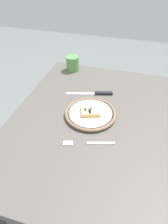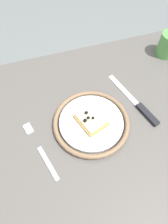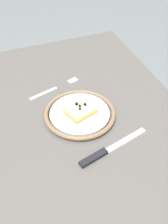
{
  "view_description": "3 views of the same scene",
  "coord_description": "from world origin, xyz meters",
  "px_view_note": "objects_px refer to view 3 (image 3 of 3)",
  "views": [
    {
      "loc": [
        -0.64,
        -0.14,
        1.3
      ],
      "look_at": [
        0.01,
        0.05,
        0.73
      ],
      "focal_mm": 31.8,
      "sensor_mm": 36.0,
      "label": 1
    },
    {
      "loc": [
        -0.09,
        -0.24,
        1.22
      ],
      "look_at": [
        0.01,
        0.05,
        0.74
      ],
      "focal_mm": 30.27,
      "sensor_mm": 36.0,
      "label": 2
    },
    {
      "loc": [
        0.66,
        -0.2,
        1.35
      ],
      "look_at": [
        0.04,
        0.03,
        0.74
      ],
      "focal_mm": 45.85,
      "sensor_mm": 36.0,
      "label": 3
    }
  ],
  "objects_px": {
    "pizza_slice_near": "(80,110)",
    "knife": "(103,153)",
    "fork": "(55,88)",
    "dining_table": "(71,132)",
    "plate": "(80,114)"
  },
  "relations": [
    {
      "from": "plate",
      "to": "pizza_slice_near",
      "type": "xyz_separation_m",
      "value": [
        0.0,
        0.0,
        0.01
      ]
    },
    {
      "from": "fork",
      "to": "pizza_slice_near",
      "type": "bearing_deg",
      "value": 12.54
    },
    {
      "from": "dining_table",
      "to": "fork",
      "type": "bearing_deg",
      "value": -175.84
    },
    {
      "from": "knife",
      "to": "pizza_slice_near",
      "type": "bearing_deg",
      "value": -177.65
    },
    {
      "from": "dining_table",
      "to": "plate",
      "type": "height_order",
      "value": "plate"
    },
    {
      "from": "dining_table",
      "to": "fork",
      "type": "height_order",
      "value": "fork"
    },
    {
      "from": "pizza_slice_near",
      "to": "knife",
      "type": "distance_m",
      "value": 0.17
    },
    {
      "from": "dining_table",
      "to": "pizza_slice_near",
      "type": "distance_m",
      "value": 0.12
    },
    {
      "from": "pizza_slice_near",
      "to": "knife",
      "type": "xyz_separation_m",
      "value": [
        0.17,
        0.01,
        -0.02
      ]
    },
    {
      "from": "fork",
      "to": "knife",
      "type": "bearing_deg",
      "value": 7.43
    },
    {
      "from": "dining_table",
      "to": "plate",
      "type": "relative_size",
      "value": 4.06
    },
    {
      "from": "knife",
      "to": "fork",
      "type": "relative_size",
      "value": 1.2
    },
    {
      "from": "pizza_slice_near",
      "to": "dining_table",
      "type": "bearing_deg",
      "value": -128.47
    },
    {
      "from": "plate",
      "to": "pizza_slice_near",
      "type": "bearing_deg",
      "value": 88.34
    },
    {
      "from": "pizza_slice_near",
      "to": "fork",
      "type": "bearing_deg",
      "value": -167.46
    }
  ]
}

